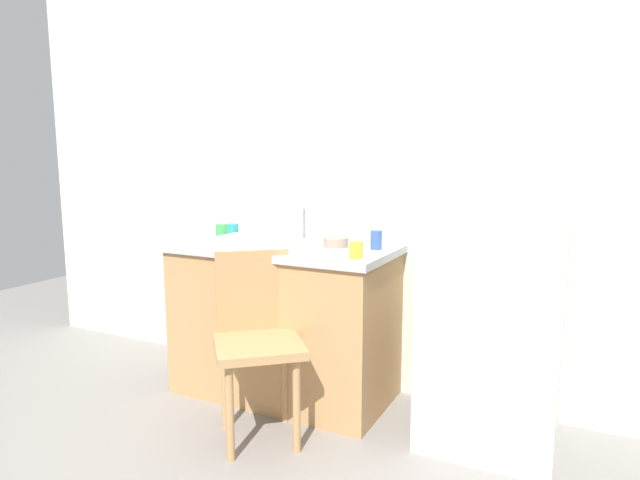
% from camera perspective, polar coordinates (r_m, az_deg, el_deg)
% --- Properties ---
extents(ground_plane, '(8.00, 8.00, 0.00)m').
position_cam_1_polar(ground_plane, '(2.67, -6.34, -21.59)').
color(ground_plane, gray).
extents(back_wall, '(4.80, 0.10, 2.56)m').
position_cam_1_polar(back_wall, '(3.19, 3.14, 7.59)').
color(back_wall, silver).
rests_on(back_wall, ground_plane).
extents(cabinet_base, '(1.19, 0.60, 0.82)m').
position_cam_1_polar(cabinet_base, '(3.13, -3.73, -8.65)').
color(cabinet_base, tan).
rests_on(cabinet_base, ground_plane).
extents(countertop, '(1.23, 0.64, 0.04)m').
position_cam_1_polar(countertop, '(3.03, -3.81, -0.85)').
color(countertop, '#B7B7BC').
rests_on(countertop, cabinet_base).
extents(faucet, '(0.02, 0.02, 0.22)m').
position_cam_1_polar(faucet, '(3.23, -1.97, 2.12)').
color(faucet, '#B7B7BC').
rests_on(faucet, countertop).
extents(refrigerator, '(0.60, 0.60, 1.10)m').
position_cam_1_polar(refrigerator, '(2.72, 17.67, -8.67)').
color(refrigerator, white).
rests_on(refrigerator, ground_plane).
extents(chair, '(0.56, 0.56, 0.89)m').
position_cam_1_polar(chair, '(2.67, -6.62, -9.82)').
color(chair, tan).
rests_on(chair, ground_plane).
extents(dish_tray, '(0.28, 0.20, 0.05)m').
position_cam_1_polar(dish_tray, '(3.01, -7.79, -0.09)').
color(dish_tray, white).
rests_on(dish_tray, countertop).
extents(terracotta_bowl, '(0.13, 0.13, 0.05)m').
position_cam_1_polar(terracotta_bowl, '(2.95, 1.63, -0.22)').
color(terracotta_bowl, gray).
rests_on(terracotta_bowl, countertop).
extents(cup_yellow, '(0.07, 0.07, 0.08)m').
position_cam_1_polar(cup_yellow, '(2.62, 3.76, -1.02)').
color(cup_yellow, yellow).
rests_on(cup_yellow, countertop).
extents(cup_green, '(0.07, 0.07, 0.07)m').
position_cam_1_polar(cup_green, '(3.39, -10.20, 1.03)').
color(cup_green, green).
rests_on(cup_green, countertop).
extents(cup_teal, '(0.06, 0.06, 0.09)m').
position_cam_1_polar(cup_teal, '(3.25, -9.03, 0.89)').
color(cup_teal, teal).
rests_on(cup_teal, countertop).
extents(cup_blue, '(0.06, 0.06, 0.10)m').
position_cam_1_polar(cup_blue, '(2.88, 5.86, 0.02)').
color(cup_blue, blue).
rests_on(cup_blue, countertop).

